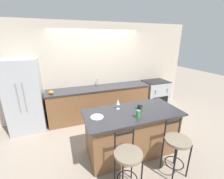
% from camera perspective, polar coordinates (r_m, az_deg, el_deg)
% --- Properties ---
extents(ground_plane, '(18.00, 18.00, 0.00)m').
position_cam_1_polar(ground_plane, '(4.37, -3.11, -12.14)').
color(ground_plane, gray).
extents(wall_back, '(6.00, 0.07, 2.70)m').
position_cam_1_polar(wall_back, '(4.53, -6.05, 7.26)').
color(wall_back, beige).
rests_on(wall_back, ground_plane).
extents(back_counter, '(2.93, 0.69, 0.92)m').
position_cam_1_polar(back_counter, '(4.48, -4.64, -4.69)').
color(back_counter, brown).
rests_on(back_counter, ground_plane).
extents(sink_faucet, '(0.02, 0.13, 0.22)m').
position_cam_1_polar(sink_faucet, '(4.48, -5.53, 3.32)').
color(sink_faucet, '#ADAFB5').
rests_on(sink_faucet, back_counter).
extents(kitchen_island, '(1.86, 0.88, 0.90)m').
position_cam_1_polar(kitchen_island, '(3.16, 7.53, -15.69)').
color(kitchen_island, brown).
rests_on(kitchen_island, ground_plane).
extents(refrigerator, '(0.79, 0.70, 1.80)m').
position_cam_1_polar(refrigerator, '(4.25, -30.26, -2.21)').
color(refrigerator, '#ADAFB5').
rests_on(refrigerator, ground_plane).
extents(oven_range, '(0.79, 0.67, 0.93)m').
position_cam_1_polar(oven_range, '(5.26, 15.92, -1.79)').
color(oven_range, '#ADAFB5').
rests_on(oven_range, ground_plane).
extents(bar_stool_near, '(0.41, 0.41, 0.97)m').
position_cam_1_polar(bar_stool_near, '(2.42, 6.08, -25.10)').
color(bar_stool_near, black).
rests_on(bar_stool_near, ground_plane).
extents(bar_stool_far, '(0.41, 0.41, 0.97)m').
position_cam_1_polar(bar_stool_far, '(2.85, 23.38, -19.01)').
color(bar_stool_far, black).
rests_on(bar_stool_far, ground_plane).
extents(dinner_plate, '(0.23, 0.23, 0.02)m').
position_cam_1_polar(dinner_plate, '(2.72, -5.75, -10.33)').
color(dinner_plate, white).
rests_on(dinner_plate, kitchen_island).
extents(wine_glass, '(0.07, 0.07, 0.21)m').
position_cam_1_polar(wine_glass, '(2.96, 2.30, -4.80)').
color(wine_glass, white).
rests_on(wine_glass, kitchen_island).
extents(coffee_mug, '(0.12, 0.08, 0.10)m').
position_cam_1_polar(coffee_mug, '(3.03, 10.45, -6.51)').
color(coffee_mug, '#232326').
rests_on(coffee_mug, kitchen_island).
extents(tumbler_cup, '(0.08, 0.08, 0.14)m').
position_cam_1_polar(tumbler_cup, '(2.71, 9.91, -9.19)').
color(tumbler_cup, '#3D934C').
rests_on(tumbler_cup, kitchen_island).
extents(pumpkin_decoration, '(0.12, 0.12, 0.12)m').
position_cam_1_polar(pumpkin_decoration, '(4.05, -22.23, -1.00)').
color(pumpkin_decoration, orange).
rests_on(pumpkin_decoration, back_counter).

